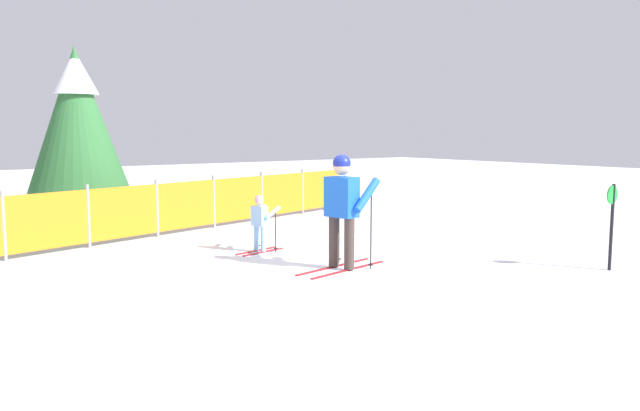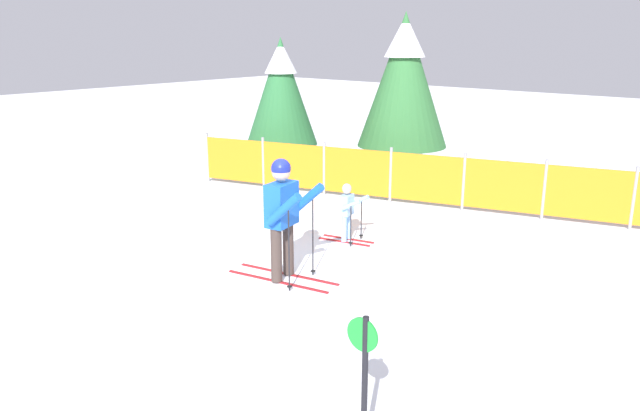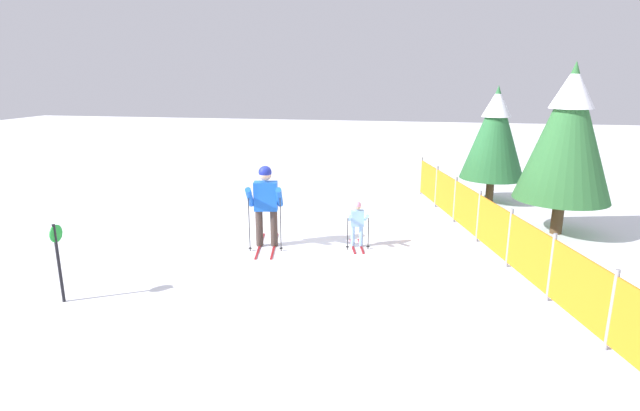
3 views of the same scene
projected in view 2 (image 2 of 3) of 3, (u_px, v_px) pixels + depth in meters
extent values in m
plane|color=white|center=(276.00, 273.00, 9.08)|extent=(60.00, 60.00, 0.00)
cube|color=maroon|center=(289.00, 274.00, 9.01)|extent=(1.62, 0.36, 0.02)
cube|color=maroon|center=(277.00, 281.00, 8.75)|extent=(1.62, 0.36, 0.02)
cylinder|color=#3F332D|center=(288.00, 248.00, 8.90)|extent=(0.16, 0.16, 0.78)
cylinder|color=#3F332D|center=(276.00, 255.00, 8.64)|extent=(0.16, 0.16, 0.78)
cube|color=blue|center=(282.00, 204.00, 8.58)|extent=(0.36, 0.53, 0.60)
cylinder|color=blue|center=(307.00, 199.00, 8.72)|extent=(0.56, 0.22, 0.51)
cylinder|color=blue|center=(284.00, 209.00, 8.21)|extent=(0.56, 0.22, 0.51)
sphere|color=#D8AD8C|center=(281.00, 172.00, 8.46)|extent=(0.26, 0.26, 0.26)
sphere|color=navy|center=(281.00, 168.00, 8.45)|extent=(0.27, 0.27, 0.27)
cylinder|color=black|center=(313.00, 235.00, 8.84)|extent=(0.02, 0.02, 1.21)
cylinder|color=black|center=(313.00, 271.00, 8.99)|extent=(0.07, 0.07, 0.01)
cylinder|color=black|center=(289.00, 249.00, 8.30)|extent=(0.02, 0.02, 1.21)
cylinder|color=black|center=(289.00, 286.00, 8.45)|extent=(0.07, 0.07, 0.01)
cube|color=maroon|center=(348.00, 239.00, 10.54)|extent=(0.91, 0.25, 0.02)
cube|color=maroon|center=(344.00, 242.00, 10.39)|extent=(0.91, 0.25, 0.02)
cylinder|color=#8CBFF2|center=(349.00, 226.00, 10.48)|extent=(0.09, 0.09, 0.44)
cylinder|color=#8CBFF2|center=(344.00, 229.00, 10.33)|extent=(0.09, 0.09, 0.44)
cube|color=#8CBFF2|center=(347.00, 205.00, 10.30)|extent=(0.21, 0.30, 0.34)
cylinder|color=#8CBFF2|center=(360.00, 200.00, 10.36)|extent=(0.35, 0.14, 0.22)
cylinder|color=#8CBFF2|center=(351.00, 205.00, 10.07)|extent=(0.35, 0.14, 0.22)
sphere|color=#D8AD8C|center=(347.00, 190.00, 10.23)|extent=(0.15, 0.15, 0.15)
sphere|color=pink|center=(347.00, 188.00, 10.22)|extent=(0.15, 0.15, 0.15)
cylinder|color=black|center=(361.00, 220.00, 10.49)|extent=(0.02, 0.02, 0.68)
cylinder|color=black|center=(361.00, 235.00, 10.56)|extent=(0.07, 0.07, 0.01)
cylinder|color=black|center=(351.00, 226.00, 10.11)|extent=(0.02, 0.02, 0.68)
cylinder|color=black|center=(350.00, 243.00, 10.19)|extent=(0.07, 0.07, 0.01)
cylinder|color=gray|center=(208.00, 157.00, 14.50)|extent=(0.06, 0.06, 1.14)
cylinder|color=gray|center=(263.00, 163.00, 13.91)|extent=(0.06, 0.06, 1.14)
cylinder|color=gray|center=(324.00, 169.00, 13.31)|extent=(0.06, 0.06, 1.14)
cylinder|color=gray|center=(391.00, 175.00, 12.71)|extent=(0.06, 0.06, 1.14)
cylinder|color=gray|center=(464.00, 182.00, 12.11)|extent=(0.06, 0.06, 1.14)
cylinder|color=gray|center=(544.00, 190.00, 11.52)|extent=(0.06, 0.06, 1.14)
cylinder|color=gray|center=(634.00, 199.00, 10.92)|extent=(0.06, 0.06, 1.14)
cube|color=orange|center=(235.00, 160.00, 14.20)|extent=(1.44, 0.43, 0.96)
cube|color=orange|center=(293.00, 166.00, 13.61)|extent=(1.44, 0.43, 0.96)
cube|color=orange|center=(357.00, 172.00, 13.01)|extent=(1.44, 0.43, 0.96)
cube|color=orange|center=(426.00, 178.00, 12.41)|extent=(1.44, 0.43, 0.96)
cube|color=orange|center=(503.00, 186.00, 11.82)|extent=(1.44, 0.43, 0.96)
cube|color=orange|center=(588.00, 194.00, 11.22)|extent=(1.44, 0.43, 0.96)
cylinder|color=#4C3823|center=(401.00, 163.00, 14.71)|extent=(0.26, 0.26, 0.81)
cone|color=#316D37|center=(404.00, 80.00, 14.20)|extent=(2.07, 2.07, 3.03)
cone|color=white|center=(405.00, 36.00, 13.94)|extent=(0.93, 0.93, 0.91)
cylinder|color=#4C3823|center=(282.00, 157.00, 15.64)|extent=(0.22, 0.22, 0.69)
cone|color=#2B6C3A|center=(281.00, 91.00, 15.20)|extent=(1.76, 1.76, 2.58)
cone|color=white|center=(281.00, 57.00, 14.98)|extent=(0.79, 0.79, 0.77)
cylinder|color=black|center=(364.00, 392.00, 4.91)|extent=(0.05, 0.05, 1.30)
cylinder|color=green|center=(363.00, 335.00, 4.79)|extent=(0.28, 0.03, 0.28)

